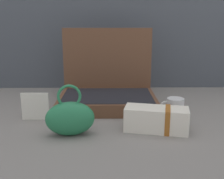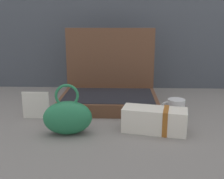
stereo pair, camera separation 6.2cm
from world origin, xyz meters
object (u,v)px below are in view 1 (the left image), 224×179
at_px(teal_pouch_handbag, 70,118).
at_px(open_suitcase, 107,89).
at_px(info_card_left, 35,106).
at_px(coffee_mug, 175,107).
at_px(cream_toiletry_bag, 157,119).

bearing_deg(teal_pouch_handbag, open_suitcase, 70.01).
bearing_deg(info_card_left, open_suitcase, 34.12).
height_order(coffee_mug, info_card_left, info_card_left).
xyz_separation_m(cream_toiletry_bag, coffee_mug, (0.12, 0.19, -0.01)).
xyz_separation_m(teal_pouch_handbag, coffee_mug, (0.48, 0.23, -0.03)).
bearing_deg(cream_toiletry_bag, info_card_left, 165.75).
xyz_separation_m(open_suitcase, cream_toiletry_bag, (0.21, -0.37, -0.04)).
bearing_deg(cream_toiletry_bag, teal_pouch_handbag, -173.57).
distance_m(cream_toiletry_bag, coffee_mug, 0.23).
bearing_deg(coffee_mug, cream_toiletry_bag, -121.91).
relative_size(teal_pouch_handbag, coffee_mug, 1.80).
distance_m(teal_pouch_handbag, coffee_mug, 0.53).
distance_m(teal_pouch_handbag, cream_toiletry_bag, 0.36).
height_order(teal_pouch_handbag, coffee_mug, teal_pouch_handbag).
height_order(cream_toiletry_bag, info_card_left, info_card_left).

